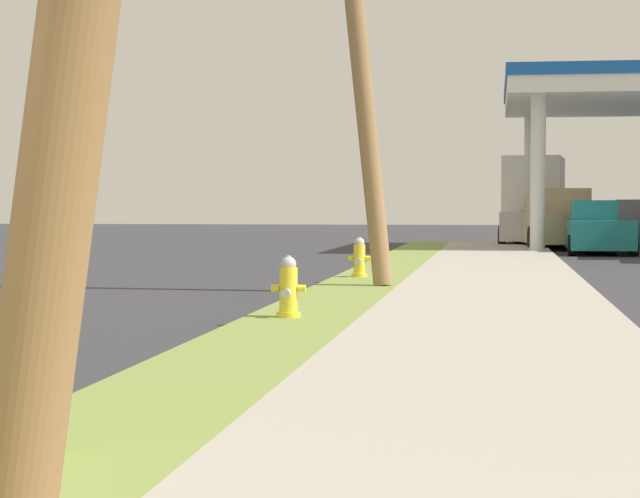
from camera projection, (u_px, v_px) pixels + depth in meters
name	position (u px, v px, depth m)	size (l,w,h in m)	color
fire_hydrant_nearest	(23.00, 399.00, 6.46)	(0.42, 0.38, 0.74)	yellow
fire_hydrant_second	(288.00, 290.00, 14.53)	(0.42, 0.38, 0.74)	yellow
fire_hydrant_third	(359.00, 259.00, 22.48)	(0.42, 0.37, 0.74)	yellow
car_teal_by_near_pump	(599.00, 229.00, 35.53)	(1.98, 4.52, 1.57)	#197075
truck_tan_on_apron	(554.00, 221.00, 39.65)	(2.56, 5.56, 1.97)	tan
truck_silver_at_far_bay	(535.00, 203.00, 43.00)	(2.68, 6.56, 3.11)	#BCBCC1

